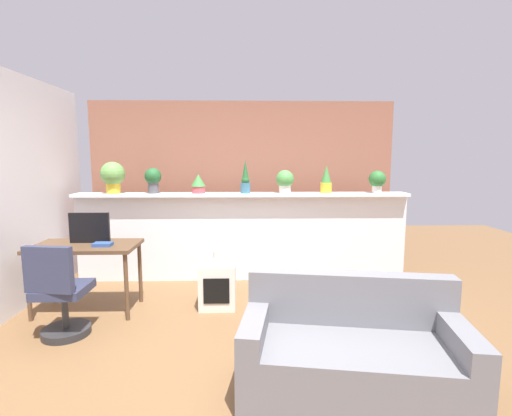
% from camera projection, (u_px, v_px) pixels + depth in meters
% --- Properties ---
extents(ground_plane, '(12.00, 12.00, 0.00)m').
position_uv_depth(ground_plane, '(240.00, 352.00, 3.26)').
color(ground_plane, brown).
extents(divider_wall, '(4.47, 0.16, 1.16)m').
position_uv_depth(divider_wall, '(242.00, 238.00, 5.16)').
color(divider_wall, silver).
rests_on(divider_wall, ground).
extents(plant_shelf, '(4.47, 0.31, 0.04)m').
position_uv_depth(plant_shelf, '(242.00, 195.00, 5.04)').
color(plant_shelf, silver).
rests_on(plant_shelf, divider_wall).
extents(brick_wall_behind, '(4.47, 0.10, 2.50)m').
position_uv_depth(brick_wall_behind, '(243.00, 186.00, 5.66)').
color(brick_wall_behind, '#935B47').
rests_on(brick_wall_behind, ground).
extents(potted_plant_0, '(0.32, 0.32, 0.42)m').
position_uv_depth(potted_plant_0, '(113.00, 176.00, 4.96)').
color(potted_plant_0, gold).
rests_on(potted_plant_0, plant_shelf).
extents(potted_plant_1, '(0.22, 0.22, 0.34)m').
position_uv_depth(potted_plant_1, '(153.00, 179.00, 4.98)').
color(potted_plant_1, '#4C4C51').
rests_on(potted_plant_1, plant_shelf).
extents(potted_plant_2, '(0.19, 0.19, 0.26)m').
position_uv_depth(potted_plant_2, '(198.00, 183.00, 5.00)').
color(potted_plant_2, '#B7474C').
rests_on(potted_plant_2, plant_shelf).
extents(potted_plant_3, '(0.13, 0.13, 0.44)m').
position_uv_depth(potted_plant_3, '(245.00, 180.00, 4.98)').
color(potted_plant_3, '#386B84').
rests_on(potted_plant_3, plant_shelf).
extents(potted_plant_4, '(0.24, 0.24, 0.31)m').
position_uv_depth(potted_plant_4, '(285.00, 181.00, 5.02)').
color(potted_plant_4, silver).
rests_on(potted_plant_4, plant_shelf).
extents(potted_plant_5, '(0.15, 0.15, 0.37)m').
position_uv_depth(potted_plant_5, '(326.00, 180.00, 5.05)').
color(potted_plant_5, gold).
rests_on(potted_plant_5, plant_shelf).
extents(potted_plant_6, '(0.22, 0.22, 0.30)m').
position_uv_depth(potted_plant_6, '(377.00, 180.00, 5.03)').
color(potted_plant_6, silver).
rests_on(potted_plant_6, plant_shelf).
extents(desk, '(1.10, 0.60, 0.75)m').
position_uv_depth(desk, '(86.00, 252.00, 4.05)').
color(desk, brown).
rests_on(desk, ground).
extents(tv_monitor, '(0.43, 0.04, 0.33)m').
position_uv_depth(tv_monitor, '(90.00, 228.00, 4.10)').
color(tv_monitor, black).
rests_on(tv_monitor, desk).
extents(office_chair, '(0.47, 0.47, 0.91)m').
position_uv_depth(office_chair, '(60.00, 298.00, 3.47)').
color(office_chair, '#262628').
rests_on(office_chair, ground).
extents(side_cube_shelf, '(0.40, 0.41, 0.50)m').
position_uv_depth(side_cube_shelf, '(218.00, 285.00, 4.23)').
color(side_cube_shelf, silver).
rests_on(side_cube_shelf, ground).
extents(vase_on_shelf, '(0.10, 0.10, 0.14)m').
position_uv_depth(vase_on_shelf, '(218.00, 257.00, 4.19)').
color(vase_on_shelf, silver).
rests_on(vase_on_shelf, side_cube_shelf).
extents(book_on_desk, '(0.19, 0.13, 0.04)m').
position_uv_depth(book_on_desk, '(103.00, 244.00, 3.96)').
color(book_on_desk, '#2D4C8C').
rests_on(book_on_desk, desk).
extents(couch, '(1.66, 0.99, 0.80)m').
position_uv_depth(couch, '(352.00, 353.00, 2.69)').
color(couch, slate).
rests_on(couch, ground).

